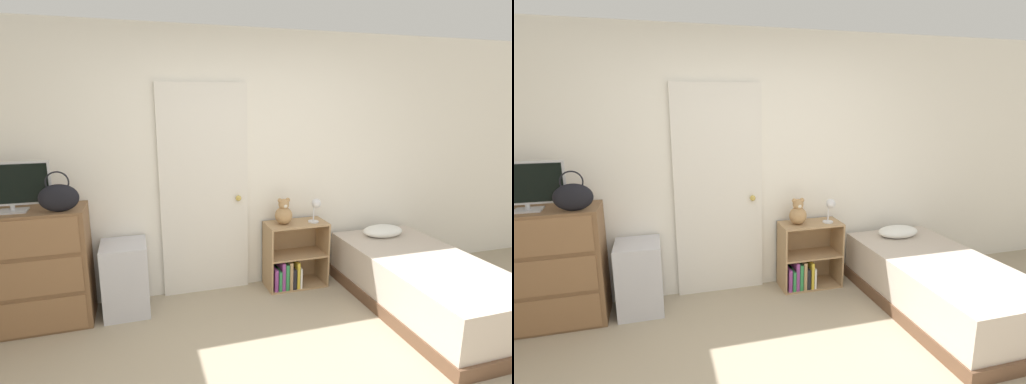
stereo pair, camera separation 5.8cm
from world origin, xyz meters
The scene contains 10 objects.
wall_back centered at (0.00, 2.05, 1.27)m, with size 10.00×0.06×2.55m.
door_closed centered at (-0.25, 2.00, 1.03)m, with size 0.85×0.09×2.05m.
dresser centered at (-1.79, 1.78, 0.51)m, with size 0.97×0.44×1.02m.
tv centered at (-1.83, 1.76, 1.23)m, with size 0.60×0.16×0.40m.
handbag centered at (-1.48, 1.66, 1.14)m, with size 0.30×0.11×0.33m.
storage_bin centered at (-1.03, 1.79, 0.33)m, with size 0.39×0.42×0.65m.
bookshelf centered at (0.60, 1.85, 0.26)m, with size 0.62×0.31×0.68m.
teddy_bear centered at (0.51, 1.85, 0.79)m, with size 0.18×0.18×0.27m.
desk_lamp centered at (0.83, 1.80, 0.85)m, with size 0.12×0.12×0.25m.
bed centered at (1.59, 1.06, 0.24)m, with size 0.98×1.91×0.59m.
Camera 2 is at (-0.82, -1.75, 1.88)m, focal length 28.00 mm.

